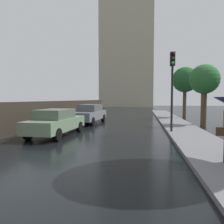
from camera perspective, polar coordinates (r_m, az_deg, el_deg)
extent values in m
plane|color=black|center=(5.71, -20.91, -16.83)|extent=(120.00, 120.00, 0.00)
cube|color=slate|center=(11.84, -14.57, -3.13)|extent=(1.86, 4.50, 0.62)
cube|color=#4D5C49|center=(11.65, -14.95, -0.51)|extent=(1.55, 2.27, 0.49)
cylinder|color=black|center=(10.26, -14.34, -5.89)|extent=(0.25, 0.62, 0.61)
cylinder|color=black|center=(10.99, -21.44, -5.40)|extent=(0.25, 0.62, 0.61)
cylinder|color=black|center=(12.92, -8.70, -3.89)|extent=(0.25, 0.62, 0.61)
cylinder|color=black|center=(13.51, -14.70, -3.65)|extent=(0.25, 0.62, 0.61)
cube|color=slate|center=(17.18, -6.06, -0.89)|extent=(1.95, 4.71, 0.65)
cube|color=#494D50|center=(17.40, -5.79, 1.13)|extent=(1.59, 2.40, 0.54)
cylinder|color=black|center=(15.55, -5.28, -2.55)|extent=(0.27, 0.67, 0.65)
cylinder|color=black|center=(16.06, -10.30, -2.40)|extent=(0.27, 0.67, 0.65)
cylinder|color=black|center=(18.44, -2.35, -1.59)|extent=(0.27, 0.67, 0.65)
cylinder|color=black|center=(18.88, -6.69, -1.49)|extent=(0.27, 0.67, 0.65)
cube|color=#3F2314|center=(6.85, 26.79, -4.68)|extent=(0.20, 0.11, 0.24)
cylinder|color=black|center=(12.40, 15.65, 3.38)|extent=(0.12, 0.12, 3.65)
cube|color=black|center=(12.59, 15.82, 13.43)|extent=(0.26, 0.26, 0.75)
sphere|color=#360503|center=(12.47, 15.94, 14.70)|extent=(0.17, 0.17, 0.17)
sphere|color=#392405|center=(12.42, 15.92, 13.57)|extent=(0.17, 0.17, 0.17)
sphere|color=green|center=(12.38, 15.90, 12.43)|extent=(0.17, 0.17, 0.17)
cylinder|color=#4C3823|center=(22.49, 18.73, 2.13)|extent=(0.34, 0.34, 2.99)
sphere|color=#1E5123|center=(22.56, 18.85, 8.14)|extent=(2.48, 2.48, 2.48)
cylinder|color=#4C3823|center=(16.52, 23.20, 0.97)|extent=(0.40, 0.40, 2.63)
sphere|color=#28662D|center=(16.57, 23.38, 8.03)|extent=(2.08, 2.08, 2.08)
cube|color=#B2A88E|center=(55.59, 3.99, 18.76)|extent=(12.91, 6.47, 33.20)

